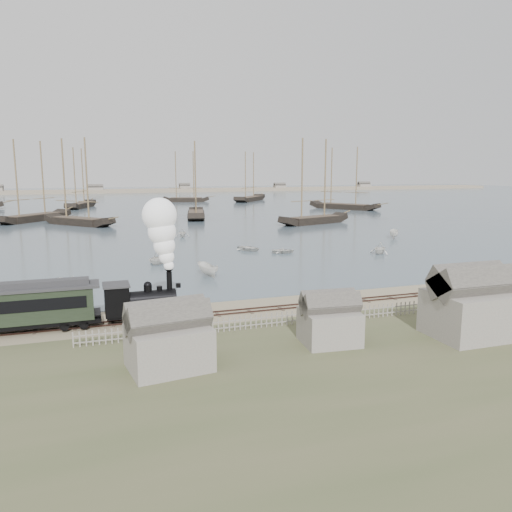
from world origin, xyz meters
name	(u,v)px	position (x,y,z in m)	size (l,w,h in m)	color
ground	(253,305)	(0.00, 0.00, 0.00)	(600.00, 600.00, 0.00)	tan
harbor_water	(125,201)	(0.00, 170.00, 0.03)	(600.00, 336.00, 0.06)	#455563
rail_track	(260,310)	(0.00, -2.00, 0.04)	(120.00, 1.80, 0.16)	#3D2621
picket_fence_west	(202,334)	(-6.50, -7.00, 0.00)	(19.00, 0.10, 1.20)	gray
picket_fence_east	(412,314)	(12.50, -7.50, 0.00)	(15.00, 0.10, 1.20)	gray
shed_left	(170,368)	(-10.00, -13.00, 0.00)	(5.00, 4.00, 4.10)	gray
shed_mid	(329,343)	(2.00, -12.00, 0.00)	(4.00, 3.50, 3.60)	gray
shed_right	(469,336)	(13.00, -14.00, 0.00)	(6.00, 5.00, 5.10)	gray
far_spit	(114,193)	(0.00, 250.00, 0.00)	(500.00, 20.00, 1.80)	tan
locomotive	(159,267)	(-9.00, -2.00, 4.63)	(8.07, 3.01, 10.06)	black
passenger_coach	(2,307)	(-21.22, -2.00, 2.23)	(14.59, 2.81, 3.54)	black
beached_dinghy	(22,320)	(-20.20, 0.22, 0.39)	(3.75, 2.67, 0.78)	silver
rowboat_0	(70,280)	(-16.80, 14.55, 0.48)	(4.06, 2.90, 0.84)	silver
rowboat_1	(158,258)	(-5.91, 23.33, 0.98)	(3.49, 3.01, 1.84)	silver
rowboat_2	(207,270)	(-1.22, 13.85, 0.85)	(4.07, 1.53, 1.57)	silver
rowboat_3	(283,251)	(13.71, 26.73, 0.42)	(3.47, 2.48, 0.72)	silver
rowboat_4	(380,248)	(27.31, 21.18, 0.95)	(3.40, 2.93, 1.79)	silver
rowboat_5	(394,234)	(39.57, 35.77, 0.86)	(4.16, 1.56, 1.60)	silver
rowboat_7	(182,233)	(2.32, 50.05, 0.91)	(3.21, 2.77, 1.69)	silver
rowboat_8	(249,248)	(9.39, 30.59, 0.47)	(4.01, 2.86, 0.83)	silver
schooner_1	(31,181)	(-27.40, 91.69, 10.06)	(22.12, 5.10, 20.00)	black
schooner_2	(76,182)	(-16.67, 78.62, 10.06)	(20.03, 4.62, 20.00)	black
schooner_3	(195,180)	(12.64, 86.66, 10.06)	(20.46, 4.72, 20.00)	black
schooner_4	(315,181)	(36.39, 63.88, 10.06)	(19.69, 4.54, 20.00)	black
schooner_5	(345,178)	(64.89, 101.64, 10.06)	(23.85, 5.50, 20.00)	black
schooner_7	(79,178)	(-16.76, 134.78, 10.06)	(20.71, 4.78, 20.00)	black
schooner_8	(186,177)	(22.79, 154.46, 10.06)	(18.12, 4.18, 20.00)	black
schooner_9	(250,176)	(48.94, 152.39, 10.06)	(24.67, 5.69, 20.00)	black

